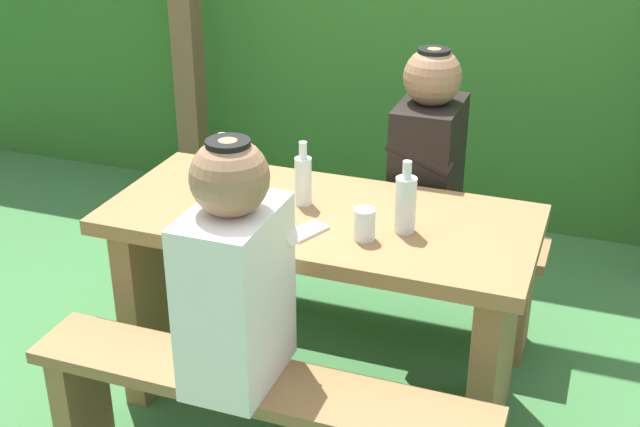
{
  "coord_description": "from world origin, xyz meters",
  "views": [
    {
      "loc": [
        0.85,
        -2.31,
        1.91
      ],
      "look_at": [
        0.0,
        0.0,
        0.74
      ],
      "focal_mm": 47.15,
      "sensor_mm": 36.0,
      "label": 1
    }
  ],
  "objects_px": {
    "bench_near": "(257,414)",
    "bottle_left": "(224,172)",
    "person_black_coat": "(428,152)",
    "bottle_center": "(405,203)",
    "drinking_glass": "(364,224)",
    "bench_far": "(366,252)",
    "cell_phone": "(306,231)",
    "person_white_shirt": "(235,273)",
    "picnic_table": "(320,276)",
    "bottle_right": "(303,179)"
  },
  "relations": [
    {
      "from": "bottle_center",
      "to": "person_white_shirt",
      "type": "bearing_deg",
      "value": -124.49
    },
    {
      "from": "drinking_glass",
      "to": "cell_phone",
      "type": "xyz_separation_m",
      "value": [
        -0.18,
        -0.02,
        -0.04
      ]
    },
    {
      "from": "bench_near",
      "to": "drinking_glass",
      "type": "bearing_deg",
      "value": 64.84
    },
    {
      "from": "picnic_table",
      "to": "drinking_glass",
      "type": "bearing_deg",
      "value": -34.21
    },
    {
      "from": "picnic_table",
      "to": "bottle_left",
      "type": "distance_m",
      "value": 0.48
    },
    {
      "from": "drinking_glass",
      "to": "bottle_center",
      "type": "bearing_deg",
      "value": 43.42
    },
    {
      "from": "person_black_coat",
      "to": "cell_phone",
      "type": "distance_m",
      "value": 0.72
    },
    {
      "from": "picnic_table",
      "to": "bottle_right",
      "type": "xyz_separation_m",
      "value": [
        -0.08,
        0.05,
        0.33
      ]
    },
    {
      "from": "picnic_table",
      "to": "bench_near",
      "type": "xyz_separation_m",
      "value": [
        0.0,
        -0.54,
        -0.18
      ]
    },
    {
      "from": "person_black_coat",
      "to": "bottle_center",
      "type": "bearing_deg",
      "value": -83.69
    },
    {
      "from": "bottle_right",
      "to": "bottle_center",
      "type": "relative_size",
      "value": 0.94
    },
    {
      "from": "picnic_table",
      "to": "person_white_shirt",
      "type": "relative_size",
      "value": 1.95
    },
    {
      "from": "bench_near",
      "to": "cell_phone",
      "type": "bearing_deg",
      "value": 88.47
    },
    {
      "from": "bench_far",
      "to": "person_black_coat",
      "type": "xyz_separation_m",
      "value": [
        0.23,
        -0.0,
        0.46
      ]
    },
    {
      "from": "bench_far",
      "to": "person_white_shirt",
      "type": "height_order",
      "value": "person_white_shirt"
    },
    {
      "from": "person_black_coat",
      "to": "bottle_center",
      "type": "height_order",
      "value": "person_black_coat"
    },
    {
      "from": "bench_near",
      "to": "drinking_glass",
      "type": "xyz_separation_m",
      "value": [
        0.19,
        0.41,
        0.46
      ]
    },
    {
      "from": "bottle_left",
      "to": "bottle_right",
      "type": "distance_m",
      "value": 0.27
    },
    {
      "from": "bench_near",
      "to": "person_black_coat",
      "type": "bearing_deg",
      "value": 77.92
    },
    {
      "from": "person_white_shirt",
      "to": "bottle_center",
      "type": "relative_size",
      "value": 3.09
    },
    {
      "from": "bench_near",
      "to": "drinking_glass",
      "type": "height_order",
      "value": "drinking_glass"
    },
    {
      "from": "bench_near",
      "to": "bottle_left",
      "type": "xyz_separation_m",
      "value": [
        -0.34,
        0.53,
        0.51
      ]
    },
    {
      "from": "bench_near",
      "to": "bottle_left",
      "type": "distance_m",
      "value": 0.81
    },
    {
      "from": "drinking_glass",
      "to": "bottle_right",
      "type": "height_order",
      "value": "bottle_right"
    },
    {
      "from": "bottle_left",
      "to": "bottle_right",
      "type": "bearing_deg",
      "value": 10.55
    },
    {
      "from": "bottle_left",
      "to": "bottle_right",
      "type": "relative_size",
      "value": 1.05
    },
    {
      "from": "bench_near",
      "to": "person_white_shirt",
      "type": "xyz_separation_m",
      "value": [
        -0.05,
        0.0,
        0.46
      ]
    },
    {
      "from": "drinking_glass",
      "to": "bottle_center",
      "type": "xyz_separation_m",
      "value": [
        0.1,
        0.1,
        0.05
      ]
    },
    {
      "from": "bench_far",
      "to": "drinking_glass",
      "type": "distance_m",
      "value": 0.83
    },
    {
      "from": "bench_near",
      "to": "bottle_left",
      "type": "bearing_deg",
      "value": 122.56
    },
    {
      "from": "person_white_shirt",
      "to": "bottle_left",
      "type": "xyz_separation_m",
      "value": [
        -0.29,
        0.53,
        0.05
      ]
    },
    {
      "from": "picnic_table",
      "to": "drinking_glass",
      "type": "distance_m",
      "value": 0.37
    },
    {
      "from": "person_black_coat",
      "to": "bench_far",
      "type": "bearing_deg",
      "value": 179.17
    },
    {
      "from": "bench_near",
      "to": "cell_phone",
      "type": "xyz_separation_m",
      "value": [
        0.01,
        0.38,
        0.42
      ]
    },
    {
      "from": "picnic_table",
      "to": "bottle_left",
      "type": "height_order",
      "value": "bottle_left"
    },
    {
      "from": "bench_near",
      "to": "bench_far",
      "type": "xyz_separation_m",
      "value": [
        0.0,
        1.07,
        0.0
      ]
    },
    {
      "from": "cell_phone",
      "to": "bottle_left",
      "type": "bearing_deg",
      "value": -179.84
    },
    {
      "from": "person_black_coat",
      "to": "person_white_shirt",
      "type": "bearing_deg",
      "value": -104.71
    },
    {
      "from": "bench_near",
      "to": "bottle_right",
      "type": "xyz_separation_m",
      "value": [
        -0.08,
        0.58,
        0.5
      ]
    },
    {
      "from": "bench_far",
      "to": "bottle_right",
      "type": "xyz_separation_m",
      "value": [
        -0.08,
        -0.49,
        0.5
      ]
    },
    {
      "from": "person_white_shirt",
      "to": "cell_phone",
      "type": "height_order",
      "value": "person_white_shirt"
    },
    {
      "from": "person_white_shirt",
      "to": "bottle_left",
      "type": "height_order",
      "value": "person_white_shirt"
    },
    {
      "from": "picnic_table",
      "to": "bottle_center",
      "type": "height_order",
      "value": "bottle_center"
    },
    {
      "from": "bench_far",
      "to": "cell_phone",
      "type": "distance_m",
      "value": 0.8
    },
    {
      "from": "bottle_left",
      "to": "person_black_coat",
      "type": "bearing_deg",
      "value": 43.27
    },
    {
      "from": "bench_near",
      "to": "person_black_coat",
      "type": "xyz_separation_m",
      "value": [
        0.23,
        1.07,
        0.46
      ]
    },
    {
      "from": "bench_far",
      "to": "cell_phone",
      "type": "bearing_deg",
      "value": -89.14
    },
    {
      "from": "person_white_shirt",
      "to": "bottle_right",
      "type": "distance_m",
      "value": 0.58
    },
    {
      "from": "person_white_shirt",
      "to": "bottle_center",
      "type": "height_order",
      "value": "person_white_shirt"
    },
    {
      "from": "bottle_center",
      "to": "cell_phone",
      "type": "height_order",
      "value": "bottle_center"
    }
  ]
}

